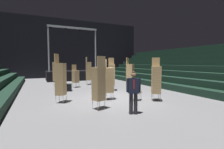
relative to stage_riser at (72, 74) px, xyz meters
The scene contains 16 objects.
ground_plane 11.12m from the stage_riser, 90.00° to the right, with size 22.00×30.00×0.10m, color slate.
arena_end_wall 5.15m from the stage_riser, 90.00° to the left, with size 22.00×0.30×8.00m, color black.
bleacher_bank_right 12.94m from the stage_riser, 51.62° to the right, with size 6.00×24.00×3.60m.
stage_riser is the anchor object (origin of this frame).
man_with_tie 14.10m from the stage_riser, 91.65° to the right, with size 0.55×0.38×1.71m.
chair_stack_front_left 11.31m from the stage_riser, 103.99° to the right, with size 0.61×0.61×2.48m.
chair_stack_front_right 12.98m from the stage_riser, 96.24° to the right, with size 0.55×0.55×2.31m.
chair_stack_mid_left 4.95m from the stage_riser, 83.17° to the right, with size 0.48×0.48×2.56m.
chair_stack_mid_right 4.81m from the stage_riser, 117.65° to the right, with size 0.59×0.59×2.56m.
chair_stack_mid_centre 8.87m from the stage_riser, 82.77° to the right, with size 0.55×0.55×2.39m.
chair_stack_rear_left 10.01m from the stage_riser, 78.05° to the right, with size 0.62×0.62×2.39m.
chair_stack_rear_right 11.36m from the stage_riser, 91.28° to the right, with size 0.49×0.49×2.22m.
chair_stack_rear_centre 12.86m from the stage_riser, 81.54° to the right, with size 0.60×0.60×2.31m.
chair_stack_aisle_left 6.19m from the stage_riser, 98.42° to the right, with size 0.57×0.57×1.88m.
equipment_road_case 7.75m from the stage_riser, 104.78° to the right, with size 0.90×0.60×0.49m, color black.
loose_chair_near_man 12.22m from the stage_riser, 85.31° to the right, with size 0.62×0.62×0.95m.
Camera 1 is at (-3.85, -8.37, 2.03)m, focal length 26.19 mm.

